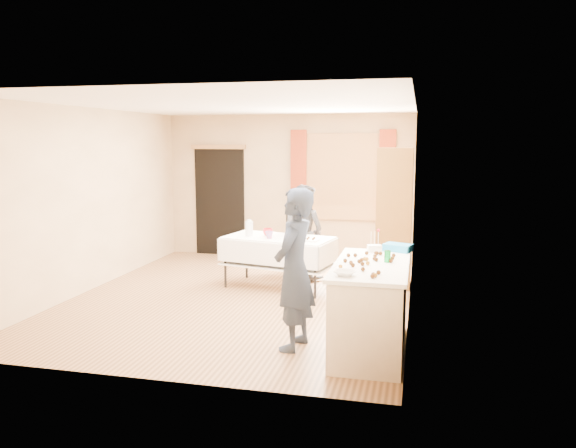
% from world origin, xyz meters
% --- Properties ---
extents(floor, '(4.50, 5.50, 0.02)m').
position_xyz_m(floor, '(0.00, 0.00, -0.01)').
color(floor, '#9E7047').
rests_on(floor, ground).
extents(ceiling, '(4.50, 5.50, 0.02)m').
position_xyz_m(ceiling, '(0.00, 0.00, 2.61)').
color(ceiling, white).
rests_on(ceiling, floor).
extents(wall_back, '(4.50, 0.02, 2.60)m').
position_xyz_m(wall_back, '(0.00, 2.76, 1.30)').
color(wall_back, tan).
rests_on(wall_back, floor).
extents(wall_front, '(4.50, 0.02, 2.60)m').
position_xyz_m(wall_front, '(0.00, -2.76, 1.30)').
color(wall_front, tan).
rests_on(wall_front, floor).
extents(wall_left, '(0.02, 5.50, 2.60)m').
position_xyz_m(wall_left, '(-2.26, 0.00, 1.30)').
color(wall_left, tan).
rests_on(wall_left, floor).
extents(wall_right, '(0.02, 5.50, 2.60)m').
position_xyz_m(wall_right, '(2.26, 0.00, 1.30)').
color(wall_right, tan).
rests_on(wall_right, floor).
extents(window_frame, '(1.32, 0.06, 1.52)m').
position_xyz_m(window_frame, '(1.00, 2.72, 1.50)').
color(window_frame, olive).
rests_on(window_frame, wall_back).
extents(window_pane, '(1.20, 0.02, 1.40)m').
position_xyz_m(window_pane, '(1.00, 2.71, 1.50)').
color(window_pane, white).
rests_on(window_pane, wall_back).
extents(curtain_left, '(0.28, 0.06, 1.65)m').
position_xyz_m(curtain_left, '(0.22, 2.67, 1.50)').
color(curtain_left, maroon).
rests_on(curtain_left, wall_back).
extents(curtain_right, '(0.28, 0.06, 1.65)m').
position_xyz_m(curtain_right, '(1.78, 2.67, 1.50)').
color(curtain_right, maroon).
rests_on(curtain_right, wall_back).
extents(doorway, '(0.95, 0.04, 2.00)m').
position_xyz_m(doorway, '(-1.30, 2.73, 1.00)').
color(doorway, black).
rests_on(doorway, floor).
extents(door_lintel, '(1.05, 0.06, 0.08)m').
position_xyz_m(door_lintel, '(-1.30, 2.70, 2.02)').
color(door_lintel, olive).
rests_on(door_lintel, wall_back).
extents(cabinet, '(0.50, 0.60, 2.03)m').
position_xyz_m(cabinet, '(1.99, 1.14, 1.02)').
color(cabinet, brown).
rests_on(cabinet, floor).
extents(counter, '(0.74, 1.56, 0.91)m').
position_xyz_m(counter, '(1.89, -1.57, 0.45)').
color(counter, beige).
rests_on(counter, floor).
extents(party_table, '(1.70, 1.10, 0.75)m').
position_xyz_m(party_table, '(0.36, 0.63, 0.45)').
color(party_table, black).
rests_on(party_table, floor).
extents(chair, '(0.48, 0.48, 0.95)m').
position_xyz_m(chair, '(0.44, 1.64, 0.28)').
color(chair, black).
rests_on(chair, floor).
extents(girl, '(0.73, 0.58, 1.67)m').
position_xyz_m(girl, '(1.12, -1.68, 0.83)').
color(girl, '#1D273D').
rests_on(girl, floor).
extents(woman, '(1.14, 1.11, 1.47)m').
position_xyz_m(woman, '(0.60, 1.27, 0.73)').
color(woman, black).
rests_on(woman, floor).
extents(soda_can, '(0.09, 0.09, 0.12)m').
position_xyz_m(soda_can, '(2.04, -1.47, 0.97)').
color(soda_can, '#0D9033').
rests_on(soda_can, counter).
extents(mixing_bowl, '(0.32, 0.32, 0.05)m').
position_xyz_m(mixing_bowl, '(1.69, -2.14, 0.93)').
color(mixing_bowl, white).
rests_on(mixing_bowl, counter).
extents(foam_block, '(0.17, 0.14, 0.08)m').
position_xyz_m(foam_block, '(1.87, -0.97, 0.95)').
color(foam_block, white).
rests_on(foam_block, counter).
extents(blue_basket, '(0.35, 0.29, 0.08)m').
position_xyz_m(blue_basket, '(2.12, -0.85, 0.95)').
color(blue_basket, '#2199E9').
rests_on(blue_basket, counter).
extents(pitcher, '(0.13, 0.13, 0.22)m').
position_xyz_m(pitcher, '(-0.07, 0.60, 0.86)').
color(pitcher, silver).
rests_on(pitcher, party_table).
extents(cup_red, '(0.26, 0.26, 0.11)m').
position_xyz_m(cup_red, '(0.19, 0.69, 0.81)').
color(cup_red, red).
rests_on(cup_red, party_table).
extents(cup_rainbow, '(0.16, 0.16, 0.11)m').
position_xyz_m(cup_rainbow, '(0.27, 0.48, 0.80)').
color(cup_rainbow, red).
rests_on(cup_rainbow, party_table).
extents(small_bowl, '(0.28, 0.28, 0.05)m').
position_xyz_m(small_bowl, '(0.67, 0.69, 0.78)').
color(small_bowl, white).
rests_on(small_bowl, party_table).
extents(pastry_tray, '(0.30, 0.24, 0.02)m').
position_xyz_m(pastry_tray, '(0.84, 0.43, 0.76)').
color(pastry_tray, white).
rests_on(pastry_tray, party_table).
extents(bottle, '(0.09, 0.09, 0.16)m').
position_xyz_m(bottle, '(-0.16, 0.91, 0.83)').
color(bottle, white).
rests_on(bottle, party_table).
extents(cake_balls, '(0.52, 1.10, 0.04)m').
position_xyz_m(cake_balls, '(1.85, -1.55, 0.93)').
color(cake_balls, '#3F2314').
rests_on(cake_balls, counter).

